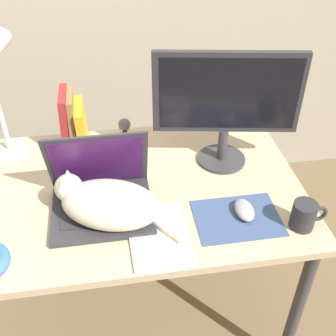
{
  "coord_description": "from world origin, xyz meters",
  "views": [
    {
      "loc": [
        -0.07,
        -0.74,
        1.68
      ],
      "look_at": [
        0.11,
        0.35,
        0.83
      ],
      "focal_mm": 45.0,
      "sensor_mm": 36.0,
      "label": 1
    }
  ],
  "objects_px": {
    "cat": "(108,203)",
    "book_row": "(73,124)",
    "external_monitor": "(227,102)",
    "mug": "(305,215)",
    "webcam": "(124,125)",
    "notepad": "(158,236)",
    "laptop": "(101,195)",
    "computer_mouse": "(244,210)"
  },
  "relations": [
    {
      "from": "cat",
      "to": "computer_mouse",
      "type": "height_order",
      "value": "cat"
    },
    {
      "from": "external_monitor",
      "to": "mug",
      "type": "relative_size",
      "value": 4.37
    },
    {
      "from": "mug",
      "to": "notepad",
      "type": "bearing_deg",
      "value": 176.85
    },
    {
      "from": "laptop",
      "to": "book_row",
      "type": "xyz_separation_m",
      "value": [
        -0.09,
        0.36,
        0.06
      ]
    },
    {
      "from": "book_row",
      "to": "webcam",
      "type": "xyz_separation_m",
      "value": [
        0.2,
        0.06,
        -0.06
      ]
    },
    {
      "from": "mug",
      "to": "cat",
      "type": "bearing_deg",
      "value": 168.54
    },
    {
      "from": "notepad",
      "to": "mug",
      "type": "relative_size",
      "value": 2.26
    },
    {
      "from": "cat",
      "to": "webcam",
      "type": "bearing_deg",
      "value": 79.82
    },
    {
      "from": "cat",
      "to": "external_monitor",
      "type": "bearing_deg",
      "value": 30.25
    },
    {
      "from": "notepad",
      "to": "webcam",
      "type": "relative_size",
      "value": 3.46
    },
    {
      "from": "cat",
      "to": "external_monitor",
      "type": "height_order",
      "value": "external_monitor"
    },
    {
      "from": "external_monitor",
      "to": "computer_mouse",
      "type": "distance_m",
      "value": 0.37
    },
    {
      "from": "computer_mouse",
      "to": "webcam",
      "type": "distance_m",
      "value": 0.63
    },
    {
      "from": "book_row",
      "to": "external_monitor",
      "type": "bearing_deg",
      "value": -17.48
    },
    {
      "from": "notepad",
      "to": "mug",
      "type": "xyz_separation_m",
      "value": [
        0.45,
        -0.02,
        0.04
      ]
    },
    {
      "from": "external_monitor",
      "to": "notepad",
      "type": "relative_size",
      "value": 1.93
    },
    {
      "from": "mug",
      "to": "laptop",
      "type": "bearing_deg",
      "value": 163.14
    },
    {
      "from": "webcam",
      "to": "mug",
      "type": "xyz_separation_m",
      "value": [
        0.51,
        -0.6,
        -0.0
      ]
    },
    {
      "from": "notepad",
      "to": "laptop",
      "type": "bearing_deg",
      "value": 135.46
    },
    {
      "from": "computer_mouse",
      "to": "book_row",
      "type": "relative_size",
      "value": 0.42
    },
    {
      "from": "laptop",
      "to": "webcam",
      "type": "xyz_separation_m",
      "value": [
        0.11,
        0.42,
        -0.0
      ]
    },
    {
      "from": "mug",
      "to": "computer_mouse",
      "type": "bearing_deg",
      "value": 154.61
    },
    {
      "from": "laptop",
      "to": "webcam",
      "type": "bearing_deg",
      "value": 75.67
    },
    {
      "from": "cat",
      "to": "webcam",
      "type": "distance_m",
      "value": 0.49
    },
    {
      "from": "external_monitor",
      "to": "book_row",
      "type": "distance_m",
      "value": 0.59
    },
    {
      "from": "computer_mouse",
      "to": "mug",
      "type": "relative_size",
      "value": 0.89
    },
    {
      "from": "cat",
      "to": "book_row",
      "type": "relative_size",
      "value": 1.61
    },
    {
      "from": "notepad",
      "to": "book_row",
      "type": "bearing_deg",
      "value": 115.99
    },
    {
      "from": "notepad",
      "to": "mug",
      "type": "distance_m",
      "value": 0.45
    },
    {
      "from": "notepad",
      "to": "cat",
      "type": "bearing_deg",
      "value": 146.45
    },
    {
      "from": "computer_mouse",
      "to": "notepad",
      "type": "relative_size",
      "value": 0.39
    },
    {
      "from": "computer_mouse",
      "to": "mug",
      "type": "distance_m",
      "value": 0.18
    },
    {
      "from": "external_monitor",
      "to": "webcam",
      "type": "xyz_separation_m",
      "value": [
        -0.35,
        0.23,
        -0.2
      ]
    },
    {
      "from": "book_row",
      "to": "webcam",
      "type": "distance_m",
      "value": 0.21
    },
    {
      "from": "external_monitor",
      "to": "book_row",
      "type": "relative_size",
      "value": 2.08
    },
    {
      "from": "book_row",
      "to": "laptop",
      "type": "bearing_deg",
      "value": -76.07
    },
    {
      "from": "book_row",
      "to": "notepad",
      "type": "bearing_deg",
      "value": -64.01
    },
    {
      "from": "cat",
      "to": "notepad",
      "type": "distance_m",
      "value": 0.19
    },
    {
      "from": "cat",
      "to": "mug",
      "type": "bearing_deg",
      "value": -11.46
    },
    {
      "from": "laptop",
      "to": "external_monitor",
      "type": "relative_size",
      "value": 0.64
    },
    {
      "from": "cat",
      "to": "book_row",
      "type": "xyz_separation_m",
      "value": [
        -0.11,
        0.42,
        0.04
      ]
    },
    {
      "from": "external_monitor",
      "to": "notepad",
      "type": "height_order",
      "value": "external_monitor"
    }
  ]
}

